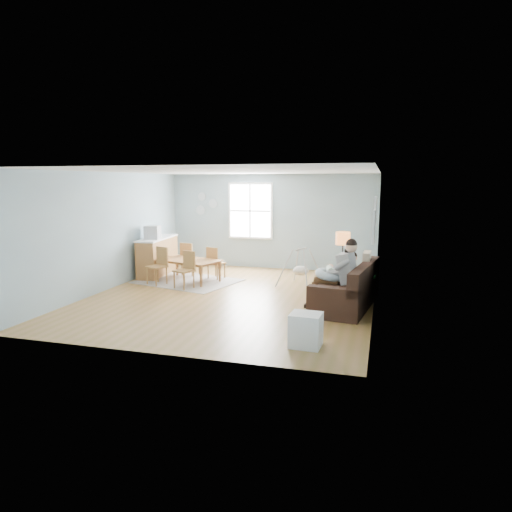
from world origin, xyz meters
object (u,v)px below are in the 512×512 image
(floor_lamp, at_px, (343,244))
(sofa, at_px, (349,292))
(chair_nw, at_px, (189,257))
(baby_swing, at_px, (301,270))
(toddler, at_px, (348,268))
(storage_cube, at_px, (305,330))
(chair_sw, at_px, (159,263))
(dining_table, at_px, (188,271))
(chair_ne, at_px, (215,261))
(monitor, at_px, (152,232))
(chair_se, at_px, (186,267))
(counter, at_px, (158,256))
(father, at_px, (339,272))

(floor_lamp, bearing_deg, sofa, -65.60)
(sofa, height_order, chair_nw, chair_nw)
(baby_swing, bearing_deg, toddler, -47.49)
(floor_lamp, bearing_deg, baby_swing, 133.33)
(storage_cube, height_order, chair_sw, chair_sw)
(storage_cube, height_order, dining_table, dining_table)
(chair_ne, bearing_deg, monitor, -172.99)
(toddler, relative_size, chair_se, 0.97)
(sofa, xyz_separation_m, monitor, (-5.17, 1.58, 0.87))
(counter, bearing_deg, toddler, -18.21)
(floor_lamp, xyz_separation_m, storage_cube, (-0.28, -2.83, -0.95))
(toddler, relative_size, storage_cube, 1.65)
(chair_ne, relative_size, monitor, 2.00)
(monitor, distance_m, baby_swing, 4.00)
(chair_se, height_order, counter, counter)
(chair_ne, bearing_deg, counter, 175.26)
(chair_nw, relative_size, monitor, 2.13)
(chair_ne, bearing_deg, dining_table, -140.13)
(storage_cube, relative_size, counter, 0.28)
(toddler, height_order, floor_lamp, floor_lamp)
(counter, xyz_separation_m, baby_swing, (3.97, -0.40, -0.10))
(sofa, height_order, monitor, monitor)
(dining_table, xyz_separation_m, chair_ne, (0.55, 0.46, 0.19))
(toddler, distance_m, baby_swing, 1.80)
(father, height_order, chair_se, father)
(toddler, height_order, chair_sw, toddler)
(storage_cube, xyz_separation_m, monitor, (-4.70, 4.01, 0.92))
(chair_nw, height_order, baby_swing, baby_swing)
(chair_se, distance_m, chair_nw, 1.44)
(chair_ne, bearing_deg, chair_sw, -140.13)
(sofa, distance_m, baby_swing, 1.97)
(storage_cube, bearing_deg, sofa, 79.25)
(floor_lamp, height_order, chair_ne, floor_lamp)
(toddler, distance_m, floor_lamp, 0.51)
(floor_lamp, xyz_separation_m, chair_ne, (-3.35, 1.39, -0.74))
(father, height_order, chair_nw, father)
(chair_ne, bearing_deg, toddler, -24.12)
(dining_table, xyz_separation_m, chair_nw, (-0.26, 0.66, 0.22))
(monitor, bearing_deg, floor_lamp, -13.36)
(storage_cube, distance_m, baby_swing, 4.03)
(chair_nw, bearing_deg, chair_sw, -104.27)
(counter, bearing_deg, dining_table, -27.92)
(father, distance_m, storage_cube, 2.22)
(father, xyz_separation_m, chair_se, (-3.63, 0.94, -0.27))
(counter, relative_size, baby_swing, 1.61)
(chair_se, height_order, chair_nw, chair_nw)
(chair_nw, bearing_deg, father, -28.68)
(chair_sw, xyz_separation_m, chair_nw, (0.28, 1.12, -0.01))
(chair_se, height_order, chair_ne, chair_se)
(father, bearing_deg, chair_sw, 165.41)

